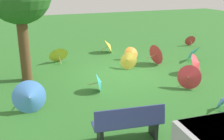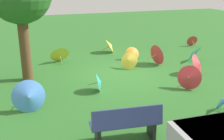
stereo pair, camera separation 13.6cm
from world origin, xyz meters
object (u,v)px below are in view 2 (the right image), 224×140
parasol_yellow_1 (129,60)px  parasol_yellow_2 (110,45)px  parasol_red_2 (189,78)px  parasol_yellow_0 (59,53)px  parasol_orange_1 (133,53)px  parasol_red_3 (192,40)px  park_bench (126,124)px  parasol_blue_1 (29,97)px  parasol_red_1 (199,64)px  parasol_teal_0 (193,53)px  parasol_teal_1 (100,82)px  parasol_red_0 (158,54)px  parasol_blue_0 (222,101)px

parasol_yellow_1 → parasol_yellow_2: bearing=-94.0°
parasol_red_2 → parasol_yellow_1: bearing=-69.8°
parasol_yellow_0 → parasol_orange_1: parasol_yellow_0 is taller
parasol_yellow_1 → parasol_orange_1: (-0.70, -1.14, -0.05)m
parasol_red_2 → parasol_red_3: 6.70m
park_bench → parasol_blue_1: parasol_blue_1 is taller
parasol_yellow_2 → parasol_yellow_1: bearing=86.0°
parasol_yellow_2 → parasol_red_2: bearing=98.4°
parasol_red_1 → parasol_yellow_0: size_ratio=1.05×
parasol_red_1 → parasol_red_2: size_ratio=1.10×
parasol_red_1 → parasol_red_3: (-2.66, -4.18, -0.11)m
parasol_red_1 → parasol_teal_0: size_ratio=0.93×
parasol_yellow_0 → parasol_red_2: 5.90m
parasol_teal_1 → parasol_red_0: bearing=-148.2°
parasol_yellow_1 → parasol_orange_1: 1.34m
parasol_red_0 → parasol_yellow_1: (1.47, 0.15, -0.09)m
parasol_yellow_1 → parasol_orange_1: size_ratio=1.35×
parasol_red_0 → parasol_teal_0: size_ratio=0.91×
parasol_yellow_0 → parasol_teal_0: parasol_yellow_0 is taller
parasol_red_1 → parasol_teal_0: (-0.89, -1.56, -0.03)m
parasol_orange_1 → parasol_red_3: size_ratio=0.98×
park_bench → parasol_red_0: 6.30m
parasol_teal_0 → parasol_red_3: bearing=-124.2°
parasol_blue_1 → parasol_orange_1: parasol_blue_1 is taller
parasol_orange_1 → park_bench: bearing=64.7°
parasol_teal_1 → parasol_red_2: bearing=163.4°
parasol_yellow_0 → parasol_teal_0: size_ratio=0.89×
parasol_blue_0 → parasol_teal_1: bearing=-41.3°
parasol_blue_0 → parasol_teal_0: parasol_teal_0 is taller
parasol_yellow_0 → parasol_blue_1: (1.62, 4.66, 0.07)m
parasol_red_1 → parasol_orange_1: bearing=-59.1°
park_bench → parasol_yellow_1: 5.44m
parasol_yellow_1 → parasol_red_3: parasol_yellow_1 is taller
parasol_red_1 → parasol_yellow_1: size_ratio=1.07×
park_bench → parasol_blue_1: (1.96, -2.27, 0.00)m
parasol_yellow_0 → parasol_red_0: bearing=155.8°
parasol_red_1 → parasol_yellow_2: parasol_red_1 is taller
parasol_yellow_1 → parasol_teal_0: parasol_teal_0 is taller
parasol_yellow_0 → parasol_red_2: (-3.54, 4.71, 0.02)m
parasol_yellow_1 → parasol_teal_0: size_ratio=0.87×
parasol_orange_1 → parasol_yellow_1: bearing=58.4°
parasol_orange_1 → parasol_red_0: bearing=127.8°
park_bench → parasol_teal_0: 7.35m
park_bench → parasol_red_2: 3.90m
parasol_red_2 → parasol_teal_0: parasol_red_2 is taller
parasol_red_1 → parasol_teal_1: (4.16, 0.37, -0.09)m
parasol_red_0 → parasol_red_1: 1.89m
parasol_orange_1 → parasol_red_2: bearing=94.5°
parasol_red_0 → parasol_yellow_0: 4.39m
parasol_blue_0 → parasol_blue_1: bearing=-18.3°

